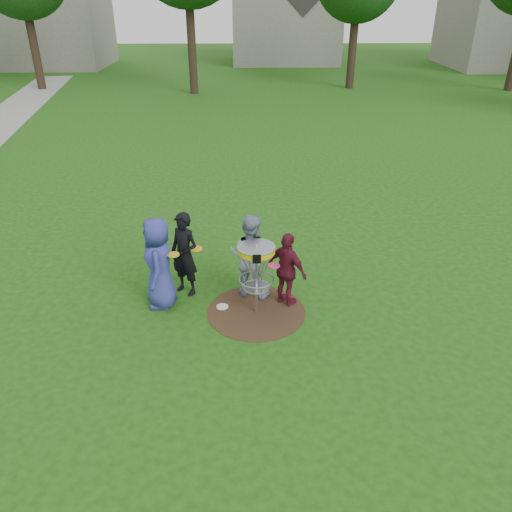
{
  "coord_description": "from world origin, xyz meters",
  "views": [
    {
      "loc": [
        -0.17,
        -7.53,
        5.22
      ],
      "look_at": [
        0.0,
        0.3,
        1.0
      ],
      "focal_mm": 35.0,
      "sensor_mm": 36.0,
      "label": 1
    }
  ],
  "objects_px": {
    "player_maroon": "(287,270)",
    "disc_golf_basket": "(256,263)",
    "player_black": "(184,254)",
    "player_grey": "(250,256)",
    "player_blue": "(159,263)"
  },
  "relations": [
    {
      "from": "player_maroon",
      "to": "player_black",
      "type": "bearing_deg",
      "value": 30.85
    },
    {
      "from": "player_blue",
      "to": "player_grey",
      "type": "height_order",
      "value": "player_blue"
    },
    {
      "from": "disc_golf_basket",
      "to": "player_grey",
      "type": "bearing_deg",
      "value": 99.42
    },
    {
      "from": "player_grey",
      "to": "player_blue",
      "type": "bearing_deg",
      "value": 30.72
    },
    {
      "from": "player_black",
      "to": "player_grey",
      "type": "height_order",
      "value": "player_grey"
    },
    {
      "from": "player_maroon",
      "to": "disc_golf_basket",
      "type": "xyz_separation_m",
      "value": [
        -0.57,
        -0.27,
        0.3
      ]
    },
    {
      "from": "player_black",
      "to": "player_grey",
      "type": "bearing_deg",
      "value": 29.4
    },
    {
      "from": "player_blue",
      "to": "disc_golf_basket",
      "type": "bearing_deg",
      "value": 75.84
    },
    {
      "from": "player_grey",
      "to": "player_black",
      "type": "bearing_deg",
      "value": 15.37
    },
    {
      "from": "player_grey",
      "to": "player_maroon",
      "type": "distance_m",
      "value": 0.77
    },
    {
      "from": "player_black",
      "to": "player_blue",
      "type": "bearing_deg",
      "value": -101.28
    },
    {
      "from": "player_black",
      "to": "disc_golf_basket",
      "type": "bearing_deg",
      "value": 4.75
    },
    {
      "from": "player_maroon",
      "to": "disc_golf_basket",
      "type": "bearing_deg",
      "value": 70.12
    },
    {
      "from": "player_grey",
      "to": "player_maroon",
      "type": "height_order",
      "value": "player_grey"
    },
    {
      "from": "player_grey",
      "to": "disc_golf_basket",
      "type": "bearing_deg",
      "value": 118.71
    }
  ]
}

